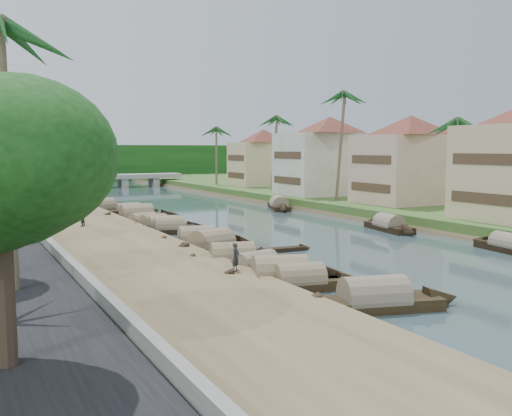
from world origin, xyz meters
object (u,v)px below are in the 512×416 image
bridge (107,178)px  sampan_1 (280,278)px  sampan_0 (374,301)px  person_near (236,257)px

bridge → sampan_1: size_ratio=3.29×
bridge → sampan_0: bearing=-95.6°
sampan_0 → person_near: person_near is taller
bridge → sampan_0: size_ratio=3.20×
bridge → sampan_0: 86.95m
sampan_0 → person_near: (-3.49, 7.06, 1.13)m
sampan_1 → person_near: bearing=169.0°
sampan_0 → sampan_1: sampan_1 is taller
sampan_0 → person_near: bearing=131.9°
person_near → sampan_0: bearing=-102.0°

